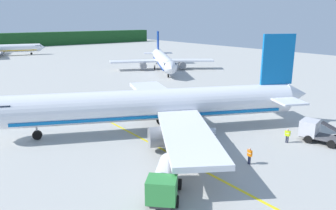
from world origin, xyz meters
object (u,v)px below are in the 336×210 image
(airliner_foreground, at_px, (157,105))
(airliner_mid_apron, at_px, (163,60))
(service_truck_catering, at_px, (165,179))
(crew_marshaller, at_px, (287,135))
(service_truck_baggage, at_px, (317,132))
(cargo_container_near, at_px, (209,138))
(crew_loader_left, at_px, (250,155))

(airliner_foreground, bearing_deg, airliner_mid_apron, 52.83)
(airliner_mid_apron, relative_size, service_truck_catering, 5.76)
(crew_marshaller, bearing_deg, airliner_mid_apron, 68.20)
(service_truck_baggage, distance_m, service_truck_catering, 20.99)
(cargo_container_near, bearing_deg, airliner_foreground, 102.43)
(airliner_mid_apron, relative_size, crew_marshaller, 19.46)
(airliner_foreground, bearing_deg, service_truck_baggage, -48.13)
(service_truck_baggage, bearing_deg, service_truck_catering, 177.01)
(airliner_foreground, distance_m, crew_loader_left, 13.60)
(service_truck_catering, height_order, crew_loader_left, service_truck_catering)
(airliner_foreground, height_order, crew_loader_left, airliner_foreground)
(airliner_foreground, height_order, cargo_container_near, airliner_foreground)
(crew_marshaller, distance_m, crew_loader_left, 8.05)
(crew_marshaller, bearing_deg, service_truck_baggage, -31.28)
(airliner_mid_apron, relative_size, cargo_container_near, 13.24)
(cargo_container_near, distance_m, crew_marshaller, 9.18)
(crew_marshaller, height_order, crew_loader_left, crew_loader_left)
(airliner_mid_apron, distance_m, cargo_container_near, 56.03)
(crew_loader_left, bearing_deg, service_truck_catering, 177.99)
(airliner_foreground, relative_size, service_truck_catering, 7.09)
(service_truck_baggage, height_order, crew_marshaller, service_truck_baggage)
(service_truck_baggage, relative_size, cargo_container_near, 2.54)
(airliner_mid_apron, height_order, crew_loader_left, airliner_mid_apron)
(service_truck_catering, bearing_deg, crew_loader_left, -2.01)
(airliner_foreground, relative_size, crew_loader_left, 23.27)
(airliner_foreground, xyz_separation_m, crew_marshaller, (9.58, -12.21, -2.43))
(airliner_mid_apron, height_order, crew_marshaller, airliner_mid_apron)
(cargo_container_near, xyz_separation_m, crew_loader_left, (-0.06, -5.73, 0.01))
(crew_loader_left, bearing_deg, airliner_mid_apron, 61.60)
(airliner_foreground, height_order, crew_marshaller, airliner_foreground)
(service_truck_catering, xyz_separation_m, cargo_container_near, (10.05, 5.38, -0.42))
(crew_loader_left, bearing_deg, cargo_container_near, 89.37)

